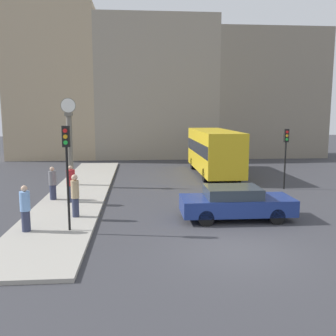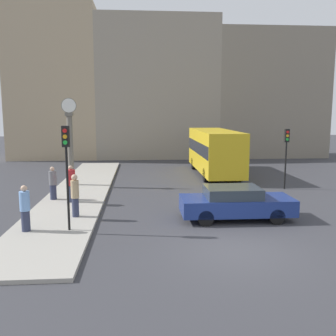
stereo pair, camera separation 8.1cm
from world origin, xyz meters
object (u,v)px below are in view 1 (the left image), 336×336
(traffic_light_far, at_px, (286,146))
(street_clock, at_px, (70,143))
(pedestrian_tan_coat, at_px, (75,195))
(pedestrian_red_top, at_px, (71,184))
(sedan_car, at_px, (236,203))
(pedestrian_grey_jacket, at_px, (53,183))
(pedestrian_blue_stripe, at_px, (25,209))
(bus_distant, at_px, (214,150))
(traffic_light_near, at_px, (67,156))

(traffic_light_far, height_order, street_clock, street_clock)
(traffic_light_far, bearing_deg, pedestrian_tan_coat, -153.86)
(pedestrian_red_top, bearing_deg, sedan_car, -23.01)
(sedan_car, xyz_separation_m, pedestrian_grey_jacket, (-8.33, 3.71, 0.24))
(pedestrian_tan_coat, bearing_deg, pedestrian_red_top, 103.42)
(sedan_car, xyz_separation_m, pedestrian_tan_coat, (-6.69, 0.45, 0.34))
(sedan_car, height_order, pedestrian_tan_coat, pedestrian_tan_coat)
(pedestrian_tan_coat, xyz_separation_m, pedestrian_grey_jacket, (-1.64, 3.26, -0.10))
(traffic_light_far, xyz_separation_m, pedestrian_red_top, (-11.79, -2.81, -1.51))
(pedestrian_blue_stripe, relative_size, pedestrian_red_top, 0.96)
(bus_distant, relative_size, traffic_light_near, 2.30)
(sedan_car, xyz_separation_m, traffic_light_far, (4.46, 5.92, 1.81))
(traffic_light_far, relative_size, street_clock, 0.68)
(pedestrian_tan_coat, relative_size, pedestrian_red_top, 1.00)
(bus_distant, bearing_deg, pedestrian_blue_stripe, -127.10)
(traffic_light_near, relative_size, pedestrian_grey_jacket, 2.33)
(pedestrian_blue_stripe, bearing_deg, sedan_car, 9.46)
(pedestrian_blue_stripe, bearing_deg, traffic_light_near, 0.34)
(traffic_light_far, bearing_deg, sedan_car, -127.00)
(pedestrian_tan_coat, bearing_deg, sedan_car, -3.84)
(sedan_car, bearing_deg, pedestrian_blue_stripe, -170.54)
(street_clock, distance_m, pedestrian_grey_jacket, 4.20)
(pedestrian_red_top, bearing_deg, traffic_light_near, -81.13)
(pedestrian_grey_jacket, xyz_separation_m, pedestrian_red_top, (1.00, -0.60, 0.07))
(traffic_light_near, height_order, traffic_light_far, traffic_light_near)
(pedestrian_grey_jacket, bearing_deg, street_clock, 86.61)
(traffic_light_near, xyz_separation_m, traffic_light_far, (11.09, 7.28, -0.36))
(street_clock, relative_size, pedestrian_red_top, 2.88)
(sedan_car, distance_m, pedestrian_tan_coat, 6.71)
(traffic_light_far, bearing_deg, pedestrian_red_top, -166.58)
(traffic_light_near, xyz_separation_m, pedestrian_red_top, (-0.70, 4.47, -1.87))
(street_clock, bearing_deg, sedan_car, -42.96)
(traffic_light_near, height_order, pedestrian_red_top, traffic_light_near)
(sedan_car, distance_m, pedestrian_blue_stripe, 8.31)
(pedestrian_blue_stripe, bearing_deg, pedestrian_red_top, 79.06)
(street_clock, bearing_deg, traffic_light_far, -7.36)
(sedan_car, relative_size, pedestrian_tan_coat, 2.60)
(pedestrian_blue_stripe, bearing_deg, traffic_light_far, 29.94)
(sedan_car, relative_size, pedestrian_red_top, 2.60)
(sedan_car, bearing_deg, pedestrian_grey_jacket, 155.99)
(pedestrian_blue_stripe, height_order, pedestrian_red_top, pedestrian_red_top)
(bus_distant, relative_size, traffic_light_far, 2.52)
(traffic_light_near, distance_m, traffic_light_far, 13.27)
(sedan_car, distance_m, pedestrian_red_top, 7.96)
(bus_distant, bearing_deg, pedestrian_grey_jacket, -142.11)
(traffic_light_near, distance_m, pedestrian_tan_coat, 2.58)
(sedan_car, height_order, street_clock, street_clock)
(street_clock, bearing_deg, pedestrian_grey_jacket, -93.39)
(traffic_light_near, xyz_separation_m, pedestrian_grey_jacket, (-1.70, 5.07, -1.94))
(sedan_car, xyz_separation_m, pedestrian_blue_stripe, (-8.19, -1.36, 0.27))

